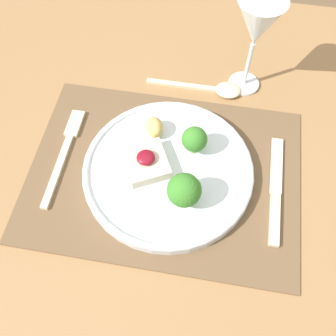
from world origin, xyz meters
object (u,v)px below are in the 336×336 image
at_px(dinner_plate, 169,170).
at_px(fork, 65,149).
at_px(knife, 275,196).
at_px(wine_glass_near, 257,26).
at_px(spoon, 217,89).

xyz_separation_m(dinner_plate, fork, (-0.19, 0.02, -0.01)).
relative_size(knife, wine_glass_near, 1.06).
distance_m(knife, spoon, 0.25).
distance_m(dinner_plate, wine_glass_near, 0.28).
bearing_deg(wine_glass_near, knife, -73.93).
height_order(dinner_plate, fork, dinner_plate).
xyz_separation_m(fork, knife, (0.37, -0.03, 0.00)).
bearing_deg(fork, spoon, 38.76).
relative_size(fork, knife, 1.00).
distance_m(dinner_plate, spoon, 0.21).
bearing_deg(wine_glass_near, dinner_plate, -115.98).
bearing_deg(dinner_plate, knife, -3.95).
relative_size(fork, spoon, 1.09).
bearing_deg(spoon, wine_glass_near, 27.49).
bearing_deg(knife, dinner_plate, 178.31).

